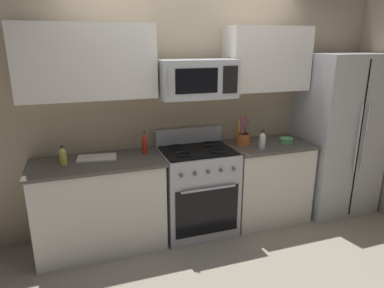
% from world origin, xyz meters
% --- Properties ---
extents(ground_plane, '(16.00, 16.00, 0.00)m').
position_xyz_m(ground_plane, '(0.00, 0.00, 0.00)').
color(ground_plane, gray).
extents(wall_back, '(8.00, 0.10, 2.60)m').
position_xyz_m(wall_back, '(0.00, 1.01, 1.30)').
color(wall_back, tan).
rests_on(wall_back, ground).
extents(counter_left, '(1.25, 0.61, 0.91)m').
position_xyz_m(counter_left, '(-1.02, 0.64, 0.46)').
color(counter_left, silver).
rests_on(counter_left, ground).
extents(range_oven, '(0.76, 0.65, 1.09)m').
position_xyz_m(range_oven, '(-0.00, 0.64, 0.47)').
color(range_oven, '#B2B5BA').
rests_on(range_oven, ground).
extents(counter_right, '(0.93, 0.61, 0.91)m').
position_xyz_m(counter_right, '(0.86, 0.64, 0.46)').
color(counter_right, silver).
rests_on(counter_right, ground).
extents(refrigerator, '(0.88, 0.72, 1.88)m').
position_xyz_m(refrigerator, '(1.78, 0.62, 0.94)').
color(refrigerator, '#B2B5BA').
rests_on(refrigerator, ground).
extents(microwave, '(0.76, 0.44, 0.37)m').
position_xyz_m(microwave, '(-0.00, 0.67, 1.65)').
color(microwave, '#B2B5BA').
extents(upper_cabinets_left, '(1.24, 0.34, 0.68)m').
position_xyz_m(upper_cabinets_left, '(-1.02, 0.79, 1.83)').
color(upper_cabinets_left, silver).
extents(upper_cabinets_right, '(0.92, 0.34, 0.68)m').
position_xyz_m(upper_cabinets_right, '(0.86, 0.79, 1.83)').
color(upper_cabinets_right, silver).
extents(utensil_crock, '(0.16, 0.16, 0.32)m').
position_xyz_m(utensil_crock, '(0.56, 0.71, 0.98)').
color(utensil_crock, '#D1662D').
rests_on(utensil_crock, counter_right).
extents(cutting_board, '(0.39, 0.26, 0.02)m').
position_xyz_m(cutting_board, '(-1.01, 0.73, 0.92)').
color(cutting_board, silver).
rests_on(cutting_board, counter_left).
extents(bottle_hot_sauce, '(0.05, 0.05, 0.23)m').
position_xyz_m(bottle_hot_sauce, '(-0.53, 0.73, 1.02)').
color(bottle_hot_sauce, red).
rests_on(bottle_hot_sauce, counter_left).
extents(bottle_oil, '(0.07, 0.07, 0.18)m').
position_xyz_m(bottle_oil, '(-1.31, 0.66, 0.99)').
color(bottle_oil, gold).
rests_on(bottle_oil, counter_left).
extents(bottle_vinegar, '(0.07, 0.07, 0.20)m').
position_xyz_m(bottle_vinegar, '(0.69, 0.50, 1.00)').
color(bottle_vinegar, silver).
rests_on(bottle_vinegar, counter_right).
extents(prep_bowl, '(0.15, 0.15, 0.06)m').
position_xyz_m(prep_bowl, '(1.05, 0.59, 0.94)').
color(prep_bowl, '#59AD66').
rests_on(prep_bowl, counter_right).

